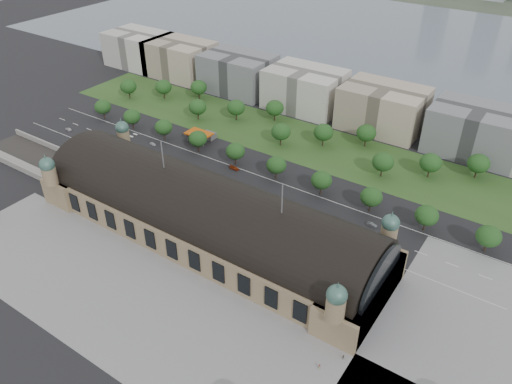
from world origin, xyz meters
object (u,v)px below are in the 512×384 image
Objects in this scene: petrol_station at (204,135)px; pedestrian_2 at (343,357)px; traffic_car_3 at (234,168)px; parked_car_3 at (148,168)px; parked_car_4 at (162,173)px; traffic_car_5 at (372,225)px; parked_car_1 at (125,162)px; traffic_car_4 at (284,213)px; pedestrian_0 at (319,367)px; parked_car_2 at (145,172)px; bus_west at (209,183)px; parked_car_0 at (122,157)px; traffic_car_0 at (69,129)px; bus_east at (330,226)px; parked_car_5 at (192,185)px; parked_car_6 at (175,184)px; bus_mid at (280,214)px; traffic_car_1 at (152,144)px.

pedestrian_2 is at bearing -35.19° from petrol_station.
parked_car_3 is (-35.28, -23.64, -0.14)m from traffic_car_3.
parked_car_3 is 9.35m from parked_car_4.
parked_car_3 is 138.63m from pedestrian_2.
parked_car_1 is (-123.72, -21.28, -0.08)m from traffic_car_5.
petrol_station is 109.23m from traffic_car_5.
pedestrian_2 is (54.26, -54.27, 0.10)m from traffic_car_4.
petrol_station reaches higher than parked_car_3.
petrol_station is 7.84× the size of pedestrian_0.
parked_car_2 is at bearing 29.63° from pedestrian_2.
traffic_car_3 is (32.22, -16.64, -2.17)m from petrol_station.
traffic_car_3 is at bearing -1.87° from bus_west.
pedestrian_0 is (90.62, -60.81, -0.81)m from bus_west.
traffic_car_5 is 130.33m from parked_car_0.
bus_east is (164.52, 1.21, 0.86)m from traffic_car_0.
bus_west is (6.53, 4.60, 0.93)m from parked_car_5.
parked_car_2 is 3.09× the size of pedestrian_2.
pedestrian_0 reaches higher than parked_car_0.
parked_car_6 is (-7.26, -3.96, -0.10)m from parked_car_5.
parked_car_0 is 94.37m from bus_mid.
pedestrian_0 is (49.88, -58.21, -1.00)m from bus_mid.
petrol_station is at bearing 66.64° from traffic_car_3.
petrol_station is at bearing 69.71° from bus_east.
traffic_car_3 is 63.55m from bus_east.
bus_west is 7.44× the size of pedestrian_2.
bus_west is (13.79, 8.56, 1.02)m from parked_car_6.
bus_mid is (73.51, 6.00, 1.15)m from parked_car_2.
petrol_station is at bearing 82.04° from traffic_car_5.
traffic_car_3 is 0.46× the size of bus_east.
bus_mid is at bearing 102.56° from bus_east.
traffic_car_5 is (107.01, -21.77, -2.20)m from petrol_station.
pedestrian_0 is at bearing -110.75° from traffic_car_1.
parked_car_0 is at bearing 93.09° from bus_mid.
traffic_car_3 is 120.32m from pedestrian_0.
parked_car_0 is 0.33× the size of bus_west.
pedestrian_0 is (115.92, -56.21, 0.14)m from parked_car_4.
parked_car_3 is 96.87m from bus_east.
parked_car_4 is at bearing 93.61° from bus_mid.
parked_car_5 is (-81.94, -18.51, 0.03)m from traffic_car_5.
traffic_car_4 is at bearing -110.64° from traffic_car_3.
traffic_car_1 is 161.14m from pedestrian_2.
bus_west is (50.80, -14.96, 1.07)m from traffic_car_1.
bus_mid is (40.74, -2.60, 0.19)m from bus_west.
bus_east is (68.48, 7.00, 0.86)m from parked_car_5.
parked_car_6 is at bearing 97.53° from bus_east.
bus_mid is at bearing 55.61° from parked_car_3.
traffic_car_0 is 0.39× the size of bus_east.
parked_car_0 is (-94.36, -5.27, -0.05)m from traffic_car_4.
bus_west is at bearing -98.98° from traffic_car_1.
traffic_car_5 is at bearing 111.50° from traffic_car_4.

